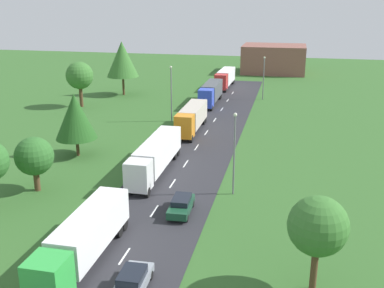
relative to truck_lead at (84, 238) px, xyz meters
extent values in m
cube|color=#2B2B30|center=(2.53, 8.73, -2.05)|extent=(10.00, 140.00, 0.06)
cube|color=white|center=(2.53, 1.43, -2.01)|extent=(0.16, 2.40, 0.01)
cube|color=white|center=(2.53, 9.35, -2.01)|extent=(0.16, 2.40, 0.01)
cube|color=white|center=(2.53, 16.01, -2.01)|extent=(0.16, 2.40, 0.01)
cube|color=white|center=(2.53, 22.18, -2.01)|extent=(0.16, 2.40, 0.01)
cube|color=white|center=(2.53, 28.50, -2.01)|extent=(0.16, 2.40, 0.01)
cube|color=white|center=(2.53, 35.40, -2.01)|extent=(0.16, 2.40, 0.01)
cube|color=white|center=(2.53, 42.70, -2.01)|extent=(0.16, 2.40, 0.01)
cube|color=white|center=(2.53, 50.08, -2.01)|extent=(0.16, 2.40, 0.01)
cube|color=white|center=(2.53, 57.23, -2.01)|extent=(0.16, 2.40, 0.01)
cube|color=white|center=(2.53, 64.48, -2.01)|extent=(0.16, 2.40, 0.01)
cube|color=green|center=(-0.03, -5.09, -0.08)|extent=(2.45, 2.51, 2.88)
cube|color=black|center=(-0.03, -6.28, 0.44)|extent=(2.10, 0.11, 1.27)
cube|color=white|center=(0.01, 1.33, 0.11)|extent=(2.55, 9.66, 2.66)
cube|color=black|center=(0.01, 1.33, -1.42)|extent=(0.95, 9.17, 0.24)
cylinder|color=black|center=(1.07, 4.22, -1.52)|extent=(0.36, 1.00, 1.00)
cylinder|color=black|center=(-1.03, 4.23, -1.52)|extent=(0.36, 1.00, 1.00)
cylinder|color=black|center=(1.08, 5.38, -1.52)|extent=(0.36, 1.00, 1.00)
cylinder|color=black|center=(-1.02, 5.39, -1.52)|extent=(0.36, 1.00, 1.00)
cube|color=white|center=(-0.08, 12.76, -0.03)|extent=(2.45, 2.24, 2.97)
cube|color=black|center=(-0.07, 11.70, 0.50)|extent=(2.10, 0.11, 1.31)
cube|color=white|center=(-0.12, 19.96, 0.14)|extent=(2.56, 11.49, 2.71)
cube|color=black|center=(-0.12, 19.96, -1.42)|extent=(0.96, 10.91, 0.24)
cylinder|color=black|center=(0.97, 12.21, -1.52)|extent=(0.36, 1.00, 1.00)
cylinder|color=black|center=(-1.13, 12.20, -1.52)|extent=(0.36, 1.00, 1.00)
cylinder|color=black|center=(0.91, 23.41, -1.52)|extent=(0.36, 1.00, 1.00)
cylinder|color=black|center=(-1.19, 23.40, -1.52)|extent=(0.36, 1.00, 1.00)
cylinder|color=black|center=(0.90, 24.78, -1.52)|extent=(0.36, 1.00, 1.00)
cylinder|color=black|center=(-1.20, 24.77, -1.52)|extent=(0.36, 1.00, 1.00)
cube|color=orange|center=(0.33, 30.99, 0.03)|extent=(2.46, 2.27, 3.09)
cube|color=black|center=(0.34, 29.92, 0.58)|extent=(2.10, 0.12, 1.36)
cube|color=beige|center=(0.28, 37.03, 0.15)|extent=(2.58, 9.16, 2.72)
cube|color=black|center=(0.28, 37.03, -1.42)|extent=(0.98, 8.69, 0.24)
cylinder|color=black|center=(1.38, 30.43, -1.52)|extent=(0.36, 1.00, 1.00)
cylinder|color=black|center=(-0.72, 30.42, -1.52)|extent=(0.36, 1.00, 1.00)
cylinder|color=black|center=(1.30, 39.78, -1.52)|extent=(0.36, 1.00, 1.00)
cylinder|color=black|center=(-0.80, 39.76, -1.52)|extent=(0.36, 1.00, 1.00)
cylinder|color=black|center=(1.29, 40.87, -1.52)|extent=(0.36, 1.00, 1.00)
cylinder|color=black|center=(-0.81, 40.85, -1.52)|extent=(0.36, 1.00, 1.00)
cube|color=blue|center=(-0.11, 49.13, 0.02)|extent=(2.44, 2.45, 3.08)
cube|color=black|center=(-0.11, 47.97, 0.58)|extent=(2.10, 0.10, 1.36)
cube|color=#4C5156|center=(-0.12, 55.21, 0.20)|extent=(2.51, 9.02, 2.84)
cube|color=black|center=(-0.12, 55.21, -1.42)|extent=(0.91, 8.57, 0.24)
cylinder|color=black|center=(0.94, 48.52, -1.52)|extent=(0.35, 1.00, 1.00)
cylinder|color=black|center=(-1.16, 48.52, -1.52)|extent=(0.35, 1.00, 1.00)
cylinder|color=black|center=(0.93, 57.92, -1.52)|extent=(0.35, 1.00, 1.00)
cylinder|color=black|center=(-1.17, 57.91, -1.52)|extent=(0.35, 1.00, 1.00)
cylinder|color=black|center=(0.93, 59.00, -1.52)|extent=(0.35, 1.00, 1.00)
cylinder|color=black|center=(-1.17, 59.00, -1.52)|extent=(0.35, 1.00, 1.00)
cube|color=red|center=(-0.02, 65.24, 0.01)|extent=(2.50, 2.34, 3.05)
cube|color=black|center=(-0.05, 64.17, 0.56)|extent=(2.10, 0.16, 1.34)
cube|color=white|center=(0.14, 71.35, 0.19)|extent=(2.75, 9.31, 2.82)
cube|color=black|center=(0.14, 71.35, -1.42)|extent=(1.14, 8.81, 0.24)
cylinder|color=black|center=(1.01, 64.65, -1.52)|extent=(0.38, 1.01, 1.00)
cylinder|color=black|center=(-1.09, 64.70, -1.52)|extent=(0.38, 1.01, 1.00)
cylinder|color=black|center=(1.27, 74.10, -1.52)|extent=(0.38, 1.01, 1.00)
cylinder|color=black|center=(-0.83, 74.15, -1.52)|extent=(0.38, 1.01, 1.00)
cylinder|color=black|center=(1.30, 75.20, -1.52)|extent=(0.38, 1.01, 1.00)
cylinder|color=black|center=(-0.80, 75.26, -1.52)|extent=(0.38, 1.01, 1.00)
cube|color=#8C939E|center=(4.60, -2.40, -1.39)|extent=(1.99, 4.12, 0.61)
cube|color=black|center=(4.61, -2.60, -0.79)|extent=(1.63, 2.33, 0.60)
cylinder|color=black|center=(3.73, -1.05, -1.70)|extent=(0.24, 0.65, 0.64)
cylinder|color=black|center=(5.39, -0.99, -1.70)|extent=(0.24, 0.65, 0.64)
cube|color=#19472D|center=(5.05, 9.47, -1.36)|extent=(2.02, 4.53, 0.68)
cube|color=black|center=(5.04, 9.69, -0.77)|extent=(1.65, 2.56, 0.49)
cylinder|color=black|center=(5.93, 7.99, -1.70)|extent=(0.25, 0.65, 0.64)
cylinder|color=black|center=(4.30, 7.92, -1.70)|extent=(0.25, 0.65, 0.64)
cylinder|color=black|center=(5.80, 11.02, -1.70)|extent=(0.25, 0.65, 0.64)
cylinder|color=black|center=(4.17, 10.95, -1.70)|extent=(0.25, 0.65, 0.64)
cylinder|color=slate|center=(9.10, 14.86, 1.97)|extent=(0.18, 0.18, 8.08)
sphere|color=silver|center=(9.10, 14.86, 6.13)|extent=(0.36, 0.36, 0.36)
cylinder|color=slate|center=(-4.03, 40.72, 2.13)|extent=(0.18, 0.18, 8.41)
sphere|color=silver|center=(-4.03, 40.72, 6.46)|extent=(0.36, 0.36, 0.36)
cylinder|color=slate|center=(8.89, 59.83, 1.83)|extent=(0.18, 0.18, 7.81)
sphere|color=silver|center=(8.89, 59.83, 5.85)|extent=(0.36, 0.36, 0.36)
cylinder|color=#513823|center=(-22.26, 46.96, -0.18)|extent=(0.62, 0.62, 3.80)
sphere|color=#38702D|center=(-22.26, 46.96, 3.51)|extent=(4.77, 4.77, 4.77)
cylinder|color=#513823|center=(-11.24, 22.40, -0.96)|extent=(0.39, 0.39, 2.24)
cone|color=#23561E|center=(-11.24, 22.40, 2.94)|extent=(5.04, 5.04, 5.55)
cylinder|color=#513823|center=(-10.53, 11.53, -0.96)|extent=(0.61, 0.61, 2.24)
sphere|color=#2D6628|center=(-10.53, 11.53, 1.62)|extent=(3.89, 3.89, 3.89)
cylinder|color=#513823|center=(-18.50, 58.26, -0.24)|extent=(0.44, 0.44, 3.67)
cone|color=#38702D|center=(-18.50, 58.26, 5.01)|extent=(6.22, 6.22, 6.85)
cylinder|color=#513823|center=(16.42, 0.24, -0.41)|extent=(0.47, 0.47, 3.33)
sphere|color=#38702D|center=(16.42, 0.24, 2.75)|extent=(3.99, 3.99, 3.99)
cube|color=brown|center=(9.24, 92.67, 1.39)|extent=(15.64, 11.99, 6.93)
camera|label=1|loc=(14.16, -27.70, 16.99)|focal=43.34mm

